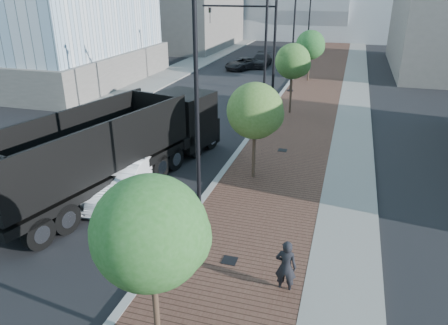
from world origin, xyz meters
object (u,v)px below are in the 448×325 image
(dump_truck, at_px, (146,140))
(white_sedan, at_px, (122,181))
(pedestrian, at_px, (286,267))
(dark_car_mid, at_px, (243,64))

(dump_truck, bearing_deg, white_sedan, -70.83)
(dump_truck, relative_size, pedestrian, 7.84)
(dump_truck, height_order, pedestrian, dump_truck)
(dark_car_mid, bearing_deg, pedestrian, -48.96)
(dump_truck, height_order, dark_car_mid, dump_truck)
(dark_car_mid, height_order, pedestrian, pedestrian)
(pedestrian, bearing_deg, dump_truck, -40.18)
(dump_truck, xyz_separation_m, dark_car_mid, (-2.41, 29.20, -0.97))
(white_sedan, bearing_deg, dump_truck, 87.50)
(dark_car_mid, relative_size, pedestrian, 2.61)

